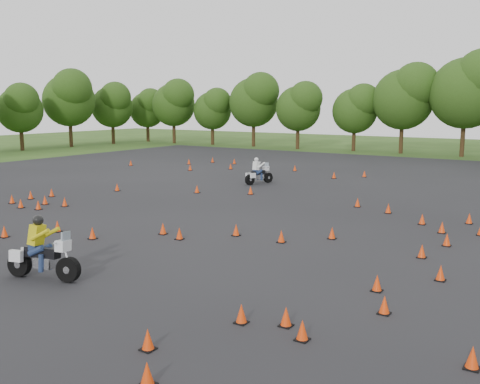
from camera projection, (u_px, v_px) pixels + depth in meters
The scene contains 6 objects.
ground at pixel (186, 235), 21.43m from camera, with size 140.00×140.00×0.00m, color #2D5119.
asphalt_pad at pixel (262, 210), 26.39m from camera, with size 62.00×62.00×0.00m, color black.
treeline at pixel (446, 111), 48.75m from camera, with size 86.80×32.21×10.90m.
traffic_cones at pixel (256, 208), 25.83m from camera, with size 36.40×33.18×0.45m.
rider_yellow at pixel (42, 249), 15.83m from camera, with size 2.47×0.76×1.91m, color gold, non-canonical shape.
rider_white at pixel (259, 171), 35.08m from camera, with size 2.25×0.69×1.74m, color white, non-canonical shape.
Camera 1 is at (13.21, -16.29, 5.19)m, focal length 40.00 mm.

